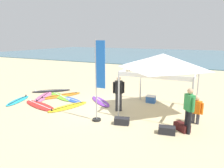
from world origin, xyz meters
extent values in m
plane|color=beige|center=(0.00, 0.00, 0.00)|extent=(80.00, 80.00, 0.00)
cube|color=teal|center=(0.00, 33.77, 0.05)|extent=(80.00, 36.00, 0.10)
cylinder|color=#B7B7BC|center=(0.95, -0.76, 1.02)|extent=(0.07, 0.07, 2.05)
cylinder|color=#B7B7BC|center=(3.94, -0.76, 1.02)|extent=(0.07, 0.07, 2.05)
cylinder|color=#B7B7BC|center=(0.95, 2.24, 1.02)|extent=(0.07, 0.07, 2.05)
cylinder|color=#B7B7BC|center=(3.94, 2.24, 1.02)|extent=(0.07, 0.07, 2.05)
cube|color=white|center=(2.45, -0.76, 1.96)|extent=(2.99, 0.03, 0.18)
cube|color=white|center=(2.45, 2.24, 1.96)|extent=(2.99, 0.03, 0.18)
cube|color=white|center=(0.95, 0.74, 1.96)|extent=(0.03, 2.99, 0.18)
cube|color=white|center=(3.94, 0.74, 1.96)|extent=(0.03, 2.99, 0.18)
pyramid|color=white|center=(2.45, 0.74, 2.40)|extent=(3.11, 3.11, 0.70)
ellipsoid|color=pink|center=(-4.29, 0.06, 0.04)|extent=(1.50, 2.36, 0.07)
cube|color=black|center=(-4.29, 0.06, 0.07)|extent=(0.83, 1.81, 0.01)
cone|color=black|center=(-3.91, -0.81, 0.13)|extent=(0.09, 0.09, 0.12)
ellipsoid|color=black|center=(-4.84, 1.37, 0.04)|extent=(2.26, 2.06, 0.07)
cube|color=white|center=(-4.84, 1.37, 0.07)|extent=(1.59, 1.36, 0.01)
cone|color=white|center=(-5.59, 0.73, 0.13)|extent=(0.09, 0.09, 0.12)
ellipsoid|color=yellow|center=(-1.86, -0.71, 0.04)|extent=(1.31, 2.36, 0.07)
cube|color=black|center=(-1.86, -0.71, 0.07)|extent=(0.66, 1.85, 0.01)
cone|color=black|center=(-2.16, -1.60, 0.13)|extent=(0.09, 0.09, 0.12)
ellipsoid|color=purple|center=(-0.85, 0.80, 0.04)|extent=(2.03, 1.83, 0.07)
cube|color=white|center=(-0.85, 0.80, 0.07)|extent=(1.43, 1.21, 0.01)
cone|color=white|center=(-1.53, 1.36, 0.13)|extent=(0.09, 0.09, 0.12)
ellipsoid|color=blue|center=(-2.61, 0.37, 0.04)|extent=(2.12, 1.09, 0.07)
cube|color=white|center=(-2.61, 0.37, 0.07)|extent=(1.69, 0.52, 0.01)
cone|color=white|center=(-3.42, 0.60, 0.13)|extent=(0.09, 0.09, 0.12)
ellipsoid|color=red|center=(-3.30, -1.19, 0.04)|extent=(2.63, 1.37, 0.07)
cube|color=white|center=(-3.30, -1.19, 0.07)|extent=(2.09, 0.64, 0.01)
cone|color=white|center=(-4.30, -0.90, 0.13)|extent=(0.09, 0.09, 0.12)
ellipsoid|color=#23B2CC|center=(-5.01, -1.10, 0.04)|extent=(1.07, 2.01, 0.07)
cube|color=black|center=(-5.01, -1.10, 0.07)|extent=(0.52, 1.59, 0.01)
cone|color=black|center=(-5.24, -0.34, 0.13)|extent=(0.09, 0.09, 0.12)
ellipsoid|color=orange|center=(-3.56, 0.72, 0.04)|extent=(1.89, 2.61, 0.07)
cube|color=black|center=(-3.56, 0.72, 0.07)|extent=(1.12, 1.95, 0.01)
cone|color=black|center=(-4.08, -0.21, 0.13)|extent=(0.09, 0.09, 0.12)
ellipsoid|color=#7AD12D|center=(-3.40, 0.60, 0.04)|extent=(2.45, 1.62, 0.07)
cube|color=white|center=(-3.40, 0.60, 0.07)|extent=(1.87, 0.91, 0.01)
cone|color=white|center=(-2.51, 0.18, 0.13)|extent=(0.09, 0.09, 0.12)
cylinder|color=#2D2D33|center=(0.56, -0.12, 0.44)|extent=(0.13, 0.13, 0.88)
cylinder|color=#2D2D33|center=(0.72, -0.03, 0.44)|extent=(0.13, 0.13, 0.88)
cube|color=black|center=(0.64, -0.08, 1.18)|extent=(0.42, 0.37, 0.60)
sphere|color=beige|center=(0.64, -0.08, 1.60)|extent=(0.21, 0.21, 0.21)
cylinder|color=black|center=(0.44, -0.19, 1.16)|extent=(0.09, 0.09, 0.54)
cylinder|color=black|center=(0.84, 0.04, 1.16)|extent=(0.09, 0.09, 0.54)
cylinder|color=black|center=(3.95, -1.18, 0.44)|extent=(0.13, 0.13, 0.88)
cylinder|color=black|center=(3.84, -1.04, 0.44)|extent=(0.13, 0.13, 0.88)
cube|color=#2D8C47|center=(3.89, -1.11, 1.18)|extent=(0.40, 0.42, 0.60)
sphere|color=tan|center=(3.89, -1.11, 1.60)|extent=(0.21, 0.21, 0.21)
cylinder|color=#2D8C47|center=(4.04, -1.29, 1.16)|extent=(0.09, 0.09, 0.54)
cylinder|color=#2D8C47|center=(3.75, -0.93, 1.16)|extent=(0.09, 0.09, 0.54)
cylinder|color=#383842|center=(4.17, -0.08, 0.23)|extent=(0.13, 0.13, 0.45)
cylinder|color=#383842|center=(4.00, -0.02, 0.23)|extent=(0.13, 0.13, 0.45)
cube|color=orange|center=(4.09, -0.05, 0.71)|extent=(0.41, 0.32, 0.52)
sphere|color=beige|center=(4.09, -0.05, 1.09)|extent=(0.21, 0.21, 0.21)
cylinder|color=orange|center=(4.31, -0.12, 0.69)|extent=(0.09, 0.09, 0.47)
cylinder|color=orange|center=(3.87, 0.02, 0.69)|extent=(0.09, 0.09, 0.47)
cylinder|color=#99999E|center=(0.30, -1.56, 1.70)|extent=(0.04, 0.04, 3.40)
cube|color=blue|center=(0.52, -1.56, 2.40)|extent=(0.40, 0.02, 1.90)
cylinder|color=black|center=(0.30, -1.56, 0.04)|extent=(0.36, 0.36, 0.08)
cube|color=#4C1919|center=(3.69, -0.96, 0.14)|extent=(0.67, 0.63, 0.28)
cube|color=#232328|center=(3.23, -1.51, 0.14)|extent=(0.65, 0.43, 0.28)
cube|color=#232328|center=(1.41, -1.45, 0.14)|extent=(0.66, 0.47, 0.28)
cube|color=#2D60B7|center=(1.67, 1.90, 0.17)|extent=(0.48, 0.34, 0.34)
cube|color=white|center=(1.67, 1.90, 0.37)|extent=(0.50, 0.36, 0.05)
camera|label=1|loc=(4.54, -8.76, 3.48)|focal=33.49mm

